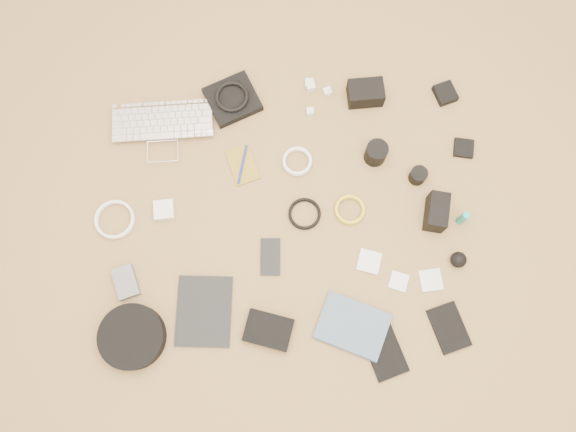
{
  "coord_description": "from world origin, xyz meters",
  "views": [
    {
      "loc": [
        -0.02,
        -0.48,
        1.94
      ],
      "look_at": [
        -0.01,
        0.02,
        0.02
      ],
      "focal_mm": 35.0,
      "sensor_mm": 36.0,
      "label": 1
    }
  ],
  "objects_px": {
    "dslr_camera": "(365,93)",
    "headphone_case": "(132,337)",
    "paperback": "(344,350)",
    "phone": "(270,257)",
    "tablet": "(204,311)",
    "laptop": "(163,135)"
  },
  "relations": [
    {
      "from": "dslr_camera",
      "to": "phone",
      "type": "height_order",
      "value": "dslr_camera"
    },
    {
      "from": "laptop",
      "to": "dslr_camera",
      "type": "bearing_deg",
      "value": 8.1
    },
    {
      "from": "headphone_case",
      "to": "paperback",
      "type": "height_order",
      "value": "headphone_case"
    },
    {
      "from": "laptop",
      "to": "dslr_camera",
      "type": "distance_m",
      "value": 0.77
    },
    {
      "from": "phone",
      "to": "paperback",
      "type": "relative_size",
      "value": 0.58
    },
    {
      "from": "paperback",
      "to": "phone",
      "type": "bearing_deg",
      "value": 59.34
    },
    {
      "from": "laptop",
      "to": "tablet",
      "type": "xyz_separation_m",
      "value": [
        0.16,
        -0.65,
        -0.01
      ]
    },
    {
      "from": "laptop",
      "to": "headphone_case",
      "type": "height_order",
      "value": "headphone_case"
    },
    {
      "from": "dslr_camera",
      "to": "headphone_case",
      "type": "distance_m",
      "value": 1.2
    },
    {
      "from": "phone",
      "to": "headphone_case",
      "type": "relative_size",
      "value": 0.6
    },
    {
      "from": "laptop",
      "to": "tablet",
      "type": "height_order",
      "value": "laptop"
    },
    {
      "from": "tablet",
      "to": "headphone_case",
      "type": "xyz_separation_m",
      "value": [
        -0.24,
        -0.08,
        0.02
      ]
    },
    {
      "from": "dslr_camera",
      "to": "paperback",
      "type": "distance_m",
      "value": 0.94
    },
    {
      "from": "tablet",
      "to": "phone",
      "type": "height_order",
      "value": "same"
    },
    {
      "from": "tablet",
      "to": "paperback",
      "type": "height_order",
      "value": "paperback"
    },
    {
      "from": "dslr_camera",
      "to": "paperback",
      "type": "height_order",
      "value": "dslr_camera"
    },
    {
      "from": "phone",
      "to": "dslr_camera",
      "type": "bearing_deg",
      "value": 60.4
    },
    {
      "from": "laptop",
      "to": "phone",
      "type": "distance_m",
      "value": 0.6
    },
    {
      "from": "tablet",
      "to": "headphone_case",
      "type": "height_order",
      "value": "headphone_case"
    },
    {
      "from": "tablet",
      "to": "phone",
      "type": "bearing_deg",
      "value": 41.31
    },
    {
      "from": "headphone_case",
      "to": "paperback",
      "type": "bearing_deg",
      "value": -5.08
    },
    {
      "from": "paperback",
      "to": "laptop",
      "type": "bearing_deg",
      "value": 61.31
    }
  ]
}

